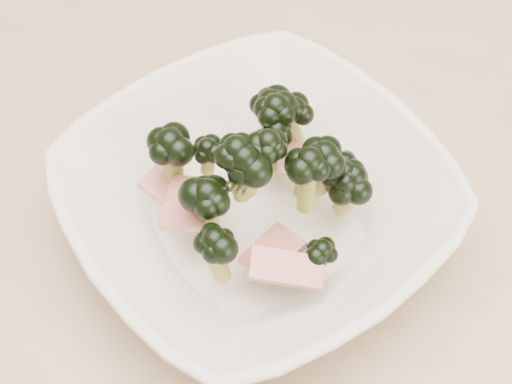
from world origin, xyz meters
TOP-DOWN VIEW (x-y plane):
  - dining_table at (0.00, 0.00)m, footprint 1.20×0.80m
  - broccoli_dish at (0.02, -0.03)m, footprint 0.38×0.38m

SIDE VIEW (x-z plane):
  - dining_table at x=0.00m, z-range 0.28..1.03m
  - broccoli_dish at x=0.02m, z-range 0.73..0.85m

